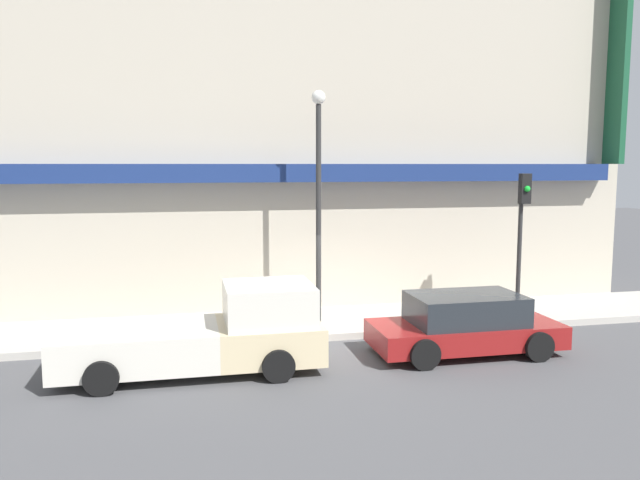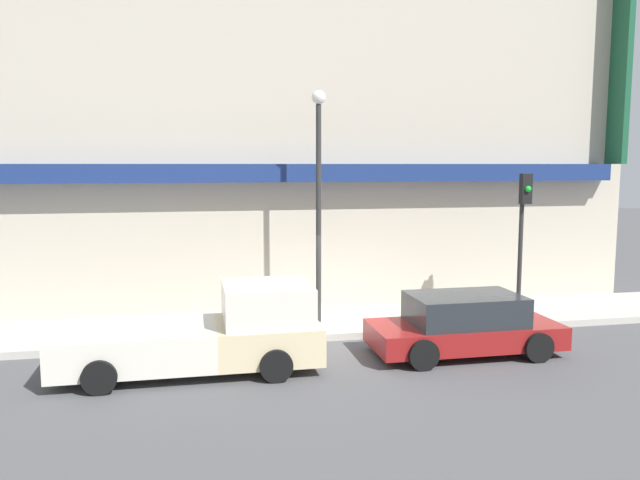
# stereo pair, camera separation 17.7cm
# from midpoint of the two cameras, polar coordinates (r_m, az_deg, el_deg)

# --- Properties ---
(ground_plane) EXTENTS (80.00, 80.00, 0.00)m
(ground_plane) POSITION_cam_midpoint_polar(r_m,az_deg,el_deg) (15.62, 2.02, -9.19)
(ground_plane) COLOR #4C4C4F
(sidewalk) EXTENTS (36.00, 2.95, 0.18)m
(sidewalk) POSITION_cam_midpoint_polar(r_m,az_deg,el_deg) (16.99, 0.83, -7.55)
(sidewalk) COLOR #B7B2A8
(sidewalk) RESTS_ON ground
(building) EXTENTS (19.80, 3.80, 11.47)m
(building) POSITION_cam_midpoint_polar(r_m,az_deg,el_deg) (19.37, -1.01, 9.45)
(building) COLOR #BCB29E
(building) RESTS_ON ground
(pickup_truck) EXTENTS (5.44, 2.20, 1.81)m
(pickup_truck) POSITION_cam_midpoint_polar(r_m,az_deg,el_deg) (13.45, -9.79, -8.47)
(pickup_truck) COLOR beige
(pickup_truck) RESTS_ON ground
(parked_car) EXTENTS (4.32, 2.02, 1.38)m
(parked_car) POSITION_cam_midpoint_polar(r_m,az_deg,el_deg) (14.82, 13.40, -7.56)
(parked_car) COLOR maroon
(parked_car) RESTS_ON ground
(fire_hydrant) EXTENTS (0.17, 0.17, 0.65)m
(fire_hydrant) POSITION_cam_midpoint_polar(r_m,az_deg,el_deg) (17.12, 10.15, -6.13)
(fire_hydrant) COLOR red
(fire_hydrant) RESTS_ON sidewalk
(street_lamp) EXTENTS (0.36, 0.36, 6.04)m
(street_lamp) POSITION_cam_midpoint_polar(r_m,az_deg,el_deg) (16.19, 0.18, 5.41)
(street_lamp) COLOR #2D2D2D
(street_lamp) RESTS_ON sidewalk
(traffic_light) EXTENTS (0.28, 0.42, 3.92)m
(traffic_light) POSITION_cam_midpoint_polar(r_m,az_deg,el_deg) (17.53, 18.34, 1.75)
(traffic_light) COLOR #2D2D2D
(traffic_light) RESTS_ON sidewalk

